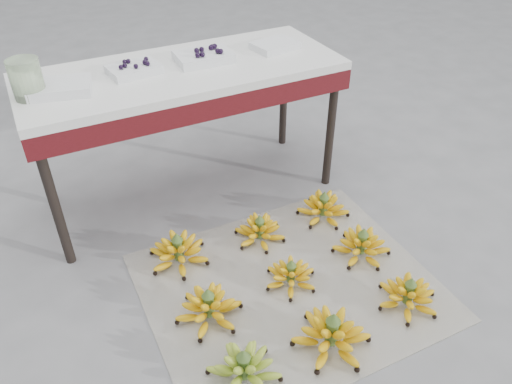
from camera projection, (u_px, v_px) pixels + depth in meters
name	position (u px, v px, depth m)	size (l,w,h in m)	color
ground	(271.00, 296.00, 2.19)	(60.00, 60.00, 0.00)	slate
newspaper_mat	(289.00, 286.00, 2.24)	(1.25, 1.05, 0.01)	white
bunch_front_left	(244.00, 369.00, 1.83)	(0.36, 0.36, 0.17)	#79A930
bunch_front_center	(331.00, 335.00, 1.94)	(0.36, 0.36, 0.19)	yellow
bunch_front_right	(408.00, 295.00, 2.12)	(0.34, 0.34, 0.16)	yellow
bunch_mid_left	(209.00, 308.00, 2.06)	(0.36, 0.36, 0.17)	yellow
bunch_mid_center	(291.00, 275.00, 2.22)	(0.27, 0.27, 0.14)	yellow
bunch_mid_right	(362.00, 246.00, 2.37)	(0.32, 0.32, 0.17)	yellow
bunch_back_left	(178.00, 252.00, 2.33)	(0.32, 0.32, 0.17)	yellow
bunch_back_center	(260.00, 231.00, 2.46)	(0.27, 0.27, 0.15)	yellow
bunch_back_right	(323.00, 208.00, 2.60)	(0.32, 0.32, 0.16)	yellow
vendor_table	(184.00, 84.00, 2.44)	(1.54, 0.62, 0.74)	black
tray_far_left	(60.00, 88.00, 2.15)	(0.29, 0.24, 0.04)	silver
tray_left	(134.00, 69.00, 2.32)	(0.25, 0.20, 0.06)	silver
tray_right	(204.00, 56.00, 2.44)	(0.28, 0.20, 0.07)	silver
tray_far_right	(275.00, 45.00, 2.58)	(0.25, 0.20, 0.04)	silver
glass_jar	(27.00, 79.00, 2.07)	(0.13, 0.13, 0.17)	#D0ECBC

